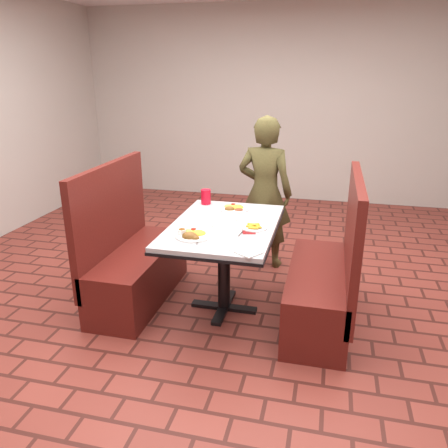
# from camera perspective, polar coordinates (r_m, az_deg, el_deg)

# --- Properties ---
(room) EXTENTS (7.00, 7.04, 2.82)m
(room) POSITION_cam_1_polar(r_m,az_deg,el_deg) (3.21, 0.00, 19.98)
(room) COLOR brown
(room) RESTS_ON ground
(dining_table) EXTENTS (0.81, 1.21, 0.75)m
(dining_table) POSITION_cam_1_polar(r_m,az_deg,el_deg) (3.43, 0.00, -1.51)
(dining_table) COLOR #B8BABD
(dining_table) RESTS_ON ground
(booth_bench_left) EXTENTS (0.47, 1.20, 1.17)m
(booth_bench_left) POSITION_cam_1_polar(r_m,az_deg,el_deg) (3.81, -11.78, -5.02)
(booth_bench_left) COLOR #5D1B15
(booth_bench_left) RESTS_ON ground
(booth_bench_right) EXTENTS (0.47, 1.20, 1.17)m
(booth_bench_right) POSITION_cam_1_polar(r_m,az_deg,el_deg) (3.48, 12.99, -7.59)
(booth_bench_right) COLOR #5D1B15
(booth_bench_right) RESTS_ON ground
(diner_person) EXTENTS (0.59, 0.43, 1.49)m
(diner_person) POSITION_cam_1_polar(r_m,az_deg,el_deg) (4.30, 5.34, 4.05)
(diner_person) COLOR brown
(diner_person) RESTS_ON ground
(near_dinner_plate) EXTENTS (0.26, 0.26, 0.08)m
(near_dinner_plate) POSITION_cam_1_polar(r_m,az_deg,el_deg) (3.14, -4.14, -1.21)
(near_dinner_plate) COLOR white
(near_dinner_plate) RESTS_ON dining_table
(far_dinner_plate) EXTENTS (0.25, 0.25, 0.06)m
(far_dinner_plate) POSITION_cam_1_polar(r_m,az_deg,el_deg) (3.74, 1.31, 2.20)
(far_dinner_plate) COLOR white
(far_dinner_plate) RESTS_ON dining_table
(plantain_plate) EXTENTS (0.19, 0.19, 0.03)m
(plantain_plate) POSITION_cam_1_polar(r_m,az_deg,el_deg) (3.31, 3.94, -0.40)
(plantain_plate) COLOR white
(plantain_plate) RESTS_ON dining_table
(maroon_napkin) EXTENTS (0.12, 0.12, 0.00)m
(maroon_napkin) POSITION_cam_1_polar(r_m,az_deg,el_deg) (3.24, 3.27, -1.04)
(maroon_napkin) COLOR maroon
(maroon_napkin) RESTS_ON dining_table
(spoon_utensil) EXTENTS (0.02, 0.12, 0.00)m
(spoon_utensil) POSITION_cam_1_polar(r_m,az_deg,el_deg) (3.19, 2.19, -1.26)
(spoon_utensil) COLOR silver
(spoon_utensil) RESTS_ON dining_table
(red_tumbler) EXTENTS (0.09, 0.09, 0.13)m
(red_tumbler) POSITION_cam_1_polar(r_m,az_deg,el_deg) (3.91, -2.38, 3.57)
(red_tumbler) COLOR red
(red_tumbler) RESTS_ON dining_table
(paper_napkin) EXTENTS (0.23, 0.22, 0.01)m
(paper_napkin) POSITION_cam_1_polar(r_m,az_deg,el_deg) (2.88, 2.93, -3.60)
(paper_napkin) COLOR white
(paper_napkin) RESTS_ON dining_table
(knife_utensil) EXTENTS (0.02, 0.17, 0.00)m
(knife_utensil) POSITION_cam_1_polar(r_m,az_deg,el_deg) (3.07, -3.26, -2.02)
(knife_utensil) COLOR silver
(knife_utensil) RESTS_ON dining_table
(fork_utensil) EXTENTS (0.02, 0.15, 0.00)m
(fork_utensil) POSITION_cam_1_polar(r_m,az_deg,el_deg) (3.12, -3.63, -1.71)
(fork_utensil) COLOR silver
(fork_utensil) RESTS_ON dining_table
(lettuce_shreds) EXTENTS (0.28, 0.32, 0.00)m
(lettuce_shreds) POSITION_cam_1_polar(r_m,az_deg,el_deg) (3.45, 0.88, 0.28)
(lettuce_shreds) COLOR #7BB147
(lettuce_shreds) RESTS_ON dining_table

